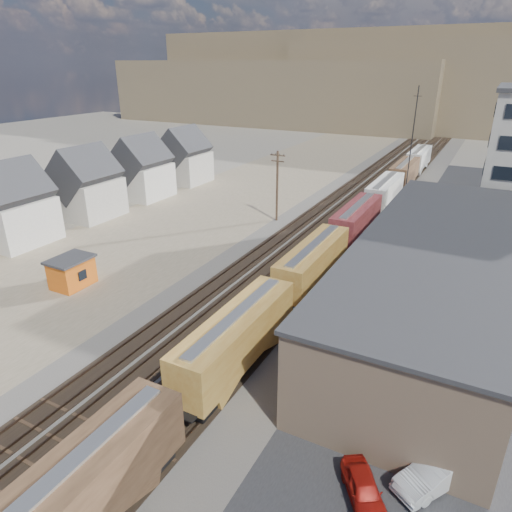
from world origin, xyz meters
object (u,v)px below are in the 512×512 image
at_px(freight_train, 337,238).
at_px(maintenance_shed, 72,272).
at_px(utility_pole_north, 277,185).
at_px(parked_car_white, 434,474).
at_px(parked_car_red, 364,489).

xyz_separation_m(freight_train, maintenance_shed, (-21.68, -18.62, -1.21)).
relative_size(utility_pole_north, maintenance_shed, 2.36).
height_order(utility_pole_north, maintenance_shed, utility_pole_north).
relative_size(freight_train, utility_pole_north, 11.97).
distance_m(utility_pole_north, maintenance_shed, 30.38).
xyz_separation_m(utility_pole_north, maintenance_shed, (-9.38, -28.65, -3.71)).
bearing_deg(parked_car_white, maintenance_shed, -159.34).
xyz_separation_m(maintenance_shed, parked_car_white, (36.07, -8.08, -0.79)).
distance_m(utility_pole_north, parked_car_red, 46.09).
relative_size(freight_train, maintenance_shed, 28.25).
height_order(freight_train, maintenance_shed, freight_train).
xyz_separation_m(utility_pole_north, parked_car_red, (23.57, -39.34, -4.61)).
relative_size(freight_train, parked_car_white, 24.69).
xyz_separation_m(freight_train, parked_car_red, (11.27, -29.31, -2.10)).
bearing_deg(maintenance_shed, parked_car_white, -12.63).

